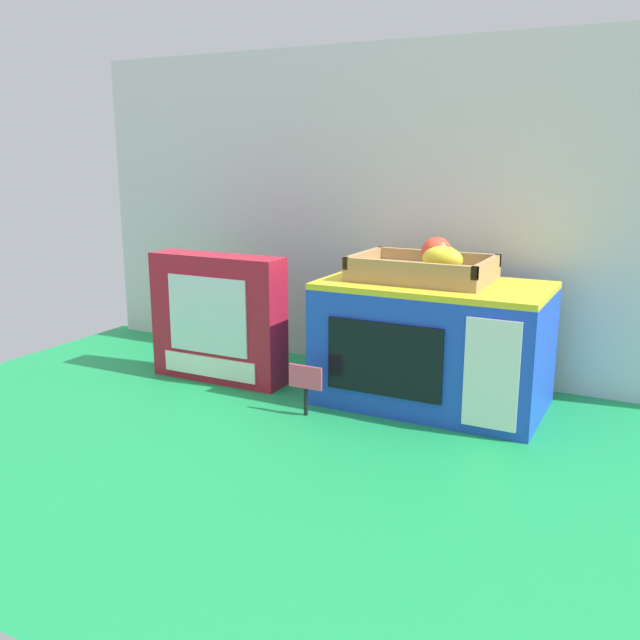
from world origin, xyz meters
The scene contains 6 objects.
ground_plane centered at (0.00, 0.00, 0.00)m, with size 1.70×1.70×0.00m, color #198C47.
display_back_panel centered at (0.00, 0.23, 0.36)m, with size 1.61×0.03×0.73m, color silver.
toy_microwave centered at (0.16, 0.03, 0.12)m, with size 0.44×0.25×0.25m.
food_groups_crate centered at (0.14, 0.05, 0.27)m, with size 0.27×0.18×0.08m.
cookie_set_box centered at (-0.31, -0.04, 0.14)m, with size 0.31×0.08×0.28m.
price_sign centered at (-0.03, -0.15, 0.07)m, with size 0.07×0.01×0.10m.
Camera 1 is at (0.58, -1.27, 0.49)m, focal length 39.42 mm.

